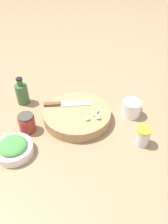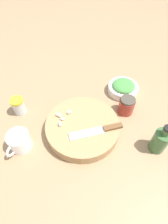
{
  "view_description": "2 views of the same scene",
  "coord_description": "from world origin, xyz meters",
  "px_view_note": "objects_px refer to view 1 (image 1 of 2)",
  "views": [
    {
      "loc": [
        -0.01,
        0.7,
        0.68
      ],
      "look_at": [
        -0.01,
        -0.04,
        0.06
      ],
      "focal_mm": 35.0,
      "sensor_mm": 36.0,
      "label": 1
    },
    {
      "loc": [
        -0.05,
        -0.48,
        0.64
      ],
      "look_at": [
        0.03,
        -0.01,
        0.05
      ],
      "focal_mm": 28.0,
      "sensor_mm": 36.0,
      "label": 2
    }
  ],
  "objects_px": {
    "cutting_board": "(77,115)",
    "honey_jar": "(27,123)",
    "oil_bottle": "(22,93)",
    "coffee_mug": "(132,108)",
    "spice_jar": "(143,136)",
    "garlic_cloves": "(95,116)",
    "herb_bowl": "(13,148)",
    "chef_knife": "(64,104)"
  },
  "relations": [
    {
      "from": "oil_bottle",
      "to": "garlic_cloves",
      "type": "bearing_deg",
      "value": 153.64
    },
    {
      "from": "garlic_cloves",
      "to": "spice_jar",
      "type": "bearing_deg",
      "value": 150.34
    },
    {
      "from": "garlic_cloves",
      "to": "oil_bottle",
      "type": "xyz_separation_m",
      "value": [
        0.36,
        -0.18,
        -0.0
      ]
    },
    {
      "from": "oil_bottle",
      "to": "cutting_board",
      "type": "bearing_deg",
      "value": 154.54
    },
    {
      "from": "coffee_mug",
      "to": "oil_bottle",
      "type": "bearing_deg",
      "value": -10.48
    },
    {
      "from": "cutting_board",
      "to": "oil_bottle",
      "type": "bearing_deg",
      "value": -25.46
    },
    {
      "from": "honey_jar",
      "to": "chef_knife",
      "type": "bearing_deg",
      "value": -142.58
    },
    {
      "from": "herb_bowl",
      "to": "coffee_mug",
      "type": "xyz_separation_m",
      "value": [
        -0.5,
        -0.24,
        0.01
      ]
    },
    {
      "from": "garlic_cloves",
      "to": "coffee_mug",
      "type": "height_order",
      "value": "coffee_mug"
    },
    {
      "from": "cutting_board",
      "to": "herb_bowl",
      "type": "bearing_deg",
      "value": 39.66
    },
    {
      "from": "cutting_board",
      "to": "honey_jar",
      "type": "height_order",
      "value": "honey_jar"
    },
    {
      "from": "herb_bowl",
      "to": "spice_jar",
      "type": "height_order",
      "value": "spice_jar"
    },
    {
      "from": "herb_bowl",
      "to": "honey_jar",
      "type": "bearing_deg",
      "value": -102.31
    },
    {
      "from": "herb_bowl",
      "to": "spice_jar",
      "type": "relative_size",
      "value": 1.89
    },
    {
      "from": "spice_jar",
      "to": "honey_jar",
      "type": "height_order",
      "value": "honey_jar"
    },
    {
      "from": "herb_bowl",
      "to": "coffee_mug",
      "type": "bearing_deg",
      "value": -154.75
    },
    {
      "from": "chef_knife",
      "to": "coffee_mug",
      "type": "bearing_deg",
      "value": 83.16
    },
    {
      "from": "herb_bowl",
      "to": "honey_jar",
      "type": "height_order",
      "value": "honey_jar"
    },
    {
      "from": "coffee_mug",
      "to": "oil_bottle",
      "type": "height_order",
      "value": "oil_bottle"
    },
    {
      "from": "honey_jar",
      "to": "oil_bottle",
      "type": "distance_m",
      "value": 0.21
    },
    {
      "from": "chef_knife",
      "to": "garlic_cloves",
      "type": "xyz_separation_m",
      "value": [
        -0.14,
        0.09,
        0.0
      ]
    },
    {
      "from": "oil_bottle",
      "to": "herb_bowl",
      "type": "bearing_deg",
      "value": 95.75
    },
    {
      "from": "honey_jar",
      "to": "oil_bottle",
      "type": "bearing_deg",
      "value": -73.09
    },
    {
      "from": "garlic_cloves",
      "to": "honey_jar",
      "type": "distance_m",
      "value": 0.3
    },
    {
      "from": "coffee_mug",
      "to": "herb_bowl",
      "type": "bearing_deg",
      "value": 25.25
    },
    {
      "from": "herb_bowl",
      "to": "honey_jar",
      "type": "distance_m",
      "value": 0.13
    },
    {
      "from": "cutting_board",
      "to": "honey_jar",
      "type": "relative_size",
      "value": 3.72
    },
    {
      "from": "cutting_board",
      "to": "herb_bowl",
      "type": "relative_size",
      "value": 2.01
    },
    {
      "from": "cutting_board",
      "to": "spice_jar",
      "type": "distance_m",
      "value": 0.31
    },
    {
      "from": "honey_jar",
      "to": "coffee_mug",
      "type": "bearing_deg",
      "value": -167.39
    },
    {
      "from": "oil_bottle",
      "to": "coffee_mug",
      "type": "bearing_deg",
      "value": 169.52
    },
    {
      "from": "garlic_cloves",
      "to": "honey_jar",
      "type": "relative_size",
      "value": 0.93
    },
    {
      "from": "garlic_cloves",
      "to": "spice_jar",
      "type": "xyz_separation_m",
      "value": [
        -0.19,
        0.11,
        -0.02
      ]
    },
    {
      "from": "herb_bowl",
      "to": "oil_bottle",
      "type": "xyz_separation_m",
      "value": [
        0.03,
        -0.33,
        0.03
      ]
    },
    {
      "from": "cutting_board",
      "to": "spice_jar",
      "type": "bearing_deg",
      "value": 150.43
    },
    {
      "from": "cutting_board",
      "to": "garlic_cloves",
      "type": "xyz_separation_m",
      "value": [
        -0.08,
        0.05,
        0.03
      ]
    },
    {
      "from": "spice_jar",
      "to": "coffee_mug",
      "type": "distance_m",
      "value": 0.19
    },
    {
      "from": "chef_knife",
      "to": "coffee_mug",
      "type": "xyz_separation_m",
      "value": [
        -0.32,
        0.01,
        -0.02
      ]
    },
    {
      "from": "garlic_cloves",
      "to": "oil_bottle",
      "type": "distance_m",
      "value": 0.4
    },
    {
      "from": "herb_bowl",
      "to": "oil_bottle",
      "type": "relative_size",
      "value": 1.08
    },
    {
      "from": "coffee_mug",
      "to": "oil_bottle",
      "type": "distance_m",
      "value": 0.54
    },
    {
      "from": "oil_bottle",
      "to": "honey_jar",
      "type": "bearing_deg",
      "value": 106.91
    }
  ]
}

